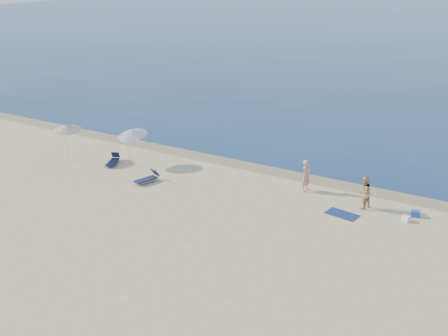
% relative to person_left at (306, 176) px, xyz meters
% --- Properties ---
extents(wet_sand_strip, '(240.00, 1.60, 0.00)m').
position_rel_person_left_xyz_m(wet_sand_strip, '(-1.74, 1.90, -0.91)').
color(wet_sand_strip, '#847254').
rests_on(wet_sand_strip, ground).
extents(person_left, '(0.55, 0.74, 1.83)m').
position_rel_person_left_xyz_m(person_left, '(0.00, 0.00, 0.00)').
color(person_left, tan).
rests_on(person_left, ground).
extents(person_right, '(0.92, 1.03, 1.77)m').
position_rel_person_left_xyz_m(person_right, '(3.48, -0.60, -0.03)').
color(person_right, tan).
rests_on(person_right, ground).
extents(beach_towel, '(1.76, 1.16, 0.03)m').
position_rel_person_left_xyz_m(beach_towel, '(2.83, -1.92, -0.90)').
color(beach_towel, '#0F1F4C').
rests_on(beach_towel, ground).
extents(white_bag, '(0.42, 0.39, 0.29)m').
position_rel_person_left_xyz_m(white_bag, '(5.84, -1.03, -0.77)').
color(white_bag, silver).
rests_on(white_bag, ground).
extents(blue_cooler, '(0.52, 0.44, 0.32)m').
position_rel_person_left_xyz_m(blue_cooler, '(6.10, -0.25, -0.75)').
color(blue_cooler, '#1E4EA4').
rests_on(blue_cooler, ground).
extents(umbrella_near, '(2.02, 2.04, 2.46)m').
position_rel_person_left_xyz_m(umbrella_near, '(-11.10, -1.55, 1.15)').
color(umbrella_near, silver).
rests_on(umbrella_near, ground).
extents(umbrella_far, '(2.29, 2.31, 2.46)m').
position_rel_person_left_xyz_m(umbrella_far, '(-15.24, -2.99, 1.24)').
color(umbrella_far, silver).
rests_on(umbrella_far, ground).
extents(lounger_left, '(1.08, 1.57, 0.67)m').
position_rel_person_left_xyz_m(lounger_left, '(-12.19, -2.26, -0.67)').
color(lounger_left, '#161B3C').
rests_on(lounger_left, ground).
extents(lounger_right, '(0.92, 1.64, 0.69)m').
position_rel_person_left_xyz_m(lounger_right, '(-8.44, -3.56, -0.66)').
color(lounger_right, '#161D3D').
rests_on(lounger_right, ground).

